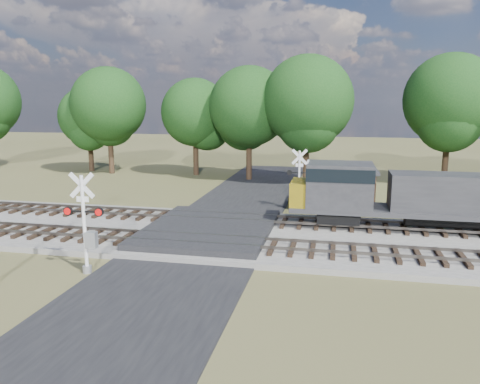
# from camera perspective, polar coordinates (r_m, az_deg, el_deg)

# --- Properties ---
(ground) EXTENTS (160.00, 160.00, 0.00)m
(ground) POSITION_cam_1_polar(r_m,az_deg,el_deg) (26.64, -4.00, -5.63)
(ground) COLOR #494A27
(ground) RESTS_ON ground
(ballast_bed) EXTENTS (140.00, 10.00, 0.30)m
(ballast_bed) POSITION_cam_1_polar(r_m,az_deg,el_deg) (26.30, 17.90, -6.02)
(ballast_bed) COLOR gray
(ballast_bed) RESTS_ON ground
(road) EXTENTS (7.00, 60.00, 0.08)m
(road) POSITION_cam_1_polar(r_m,az_deg,el_deg) (26.63, -4.00, -5.54)
(road) COLOR black
(road) RESTS_ON ground
(crossing_panel) EXTENTS (7.00, 9.00, 0.62)m
(crossing_panel) POSITION_cam_1_polar(r_m,az_deg,el_deg) (27.02, -3.72, -4.69)
(crossing_panel) COLOR #262628
(crossing_panel) RESTS_ON ground
(track_near) EXTENTS (140.00, 2.60, 0.33)m
(track_near) POSITION_cam_1_polar(r_m,az_deg,el_deg) (23.99, 1.92, -6.46)
(track_near) COLOR black
(track_near) RESTS_ON ballast_bed
(track_far) EXTENTS (140.00, 2.60, 0.33)m
(track_far) POSITION_cam_1_polar(r_m,az_deg,el_deg) (28.74, 3.64, -3.53)
(track_far) COLOR black
(track_far) RESTS_ON ballast_bed
(crossing_signal_near) EXTENTS (1.85, 0.40, 4.59)m
(crossing_signal_near) POSITION_cam_1_polar(r_m,az_deg,el_deg) (21.88, -18.17, -4.66)
(crossing_signal_near) COLOR silver
(crossing_signal_near) RESTS_ON ground
(crossing_signal_far) EXTENTS (1.76, 0.40, 4.37)m
(crossing_signal_far) POSITION_cam_1_polar(r_m,az_deg,el_deg) (33.10, 7.04, 0.84)
(crossing_signal_far) COLOR silver
(crossing_signal_far) RESTS_ON ground
(equipment_shed) EXTENTS (4.52, 4.52, 3.00)m
(equipment_shed) POSITION_cam_1_polar(r_m,az_deg,el_deg) (34.09, 12.53, 0.44)
(equipment_shed) COLOR #46311E
(equipment_shed) RESTS_ON ground
(treeline) EXTENTS (84.45, 11.32, 11.96)m
(treeline) POSITION_cam_1_polar(r_m,az_deg,el_deg) (45.23, 9.20, 10.24)
(treeline) COLOR black
(treeline) RESTS_ON ground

